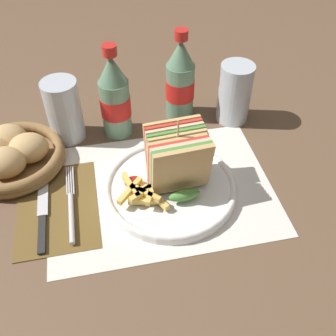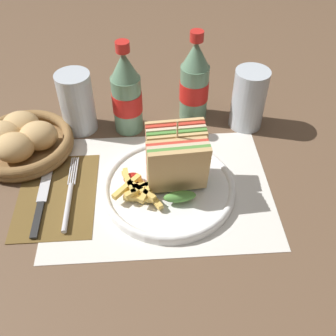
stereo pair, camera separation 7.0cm
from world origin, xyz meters
name	(u,v)px [view 2 (the right image)]	position (x,y,z in m)	size (l,w,h in m)	color
ground_plane	(182,193)	(0.00, 0.00, 0.00)	(4.00, 4.00, 0.00)	brown
placemat	(160,188)	(-0.04, 0.01, 0.00)	(0.40, 0.30, 0.00)	silver
plate_main	(169,187)	(-0.02, 0.01, 0.01)	(0.24, 0.24, 0.02)	white
club_sandwich	(177,160)	(-0.01, 0.01, 0.07)	(0.11, 0.11, 0.14)	tan
fries_pile	(139,189)	(-0.08, -0.01, 0.03)	(0.09, 0.10, 0.02)	#E0B756
ketchup_blob	(133,178)	(-0.09, 0.02, 0.03)	(0.03, 0.03, 0.01)	maroon
napkin	(57,195)	(-0.22, 0.01, 0.00)	(0.14, 0.20, 0.00)	brown
fork	(69,199)	(-0.20, -0.01, 0.01)	(0.01, 0.18, 0.01)	silver
knife	(43,195)	(-0.25, 0.01, 0.01)	(0.02, 0.19, 0.00)	black
coke_bottle_near	(127,94)	(-0.10, 0.20, 0.08)	(0.06, 0.06, 0.20)	slate
coke_bottle_far	(194,83)	(0.05, 0.23, 0.08)	(0.06, 0.06, 0.20)	slate
glass_near	(248,103)	(0.15, 0.19, 0.06)	(0.07, 0.07, 0.13)	silver
glass_far	(78,106)	(-0.20, 0.20, 0.06)	(0.07, 0.07, 0.13)	silver
bread_basket	(22,141)	(-0.31, 0.13, 0.03)	(0.20, 0.20, 0.07)	olive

